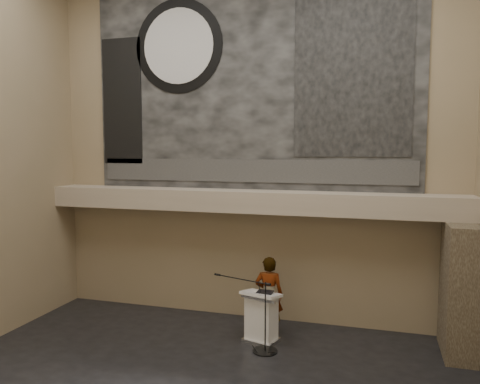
% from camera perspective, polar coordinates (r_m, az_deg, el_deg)
% --- Properties ---
extents(wall_back, '(10.00, 0.02, 8.50)m').
position_cam_1_polar(wall_back, '(11.37, 1.15, 5.64)').
color(wall_back, '#887656').
rests_on(wall_back, floor).
extents(soffit, '(10.00, 0.80, 0.50)m').
position_cam_1_polar(soffit, '(11.05, 0.59, -1.10)').
color(soffit, tan).
rests_on(soffit, wall_back).
extents(sprinkler_left, '(0.04, 0.04, 0.06)m').
position_cam_1_polar(sprinkler_left, '(11.58, -7.13, -2.24)').
color(sprinkler_left, '#B2893D').
rests_on(sprinkler_left, soffit).
extents(sprinkler_right, '(0.04, 0.04, 0.06)m').
position_cam_1_polar(sprinkler_right, '(10.68, 10.38, -2.93)').
color(sprinkler_right, '#B2893D').
rests_on(sprinkler_right, soffit).
extents(banner, '(8.00, 0.05, 5.00)m').
position_cam_1_polar(banner, '(11.44, 1.12, 12.93)').
color(banner, black).
rests_on(banner, wall_back).
extents(banner_text_strip, '(7.76, 0.02, 0.55)m').
position_cam_1_polar(banner_text_strip, '(11.31, 1.05, 2.60)').
color(banner_text_strip, '#313131').
rests_on(banner_text_strip, banner).
extents(banner_clock_rim, '(2.30, 0.02, 2.30)m').
position_cam_1_polar(banner_clock_rim, '(12.16, -7.51, 17.21)').
color(banner_clock_rim, black).
rests_on(banner_clock_rim, banner).
extents(banner_clock_face, '(1.84, 0.02, 1.84)m').
position_cam_1_polar(banner_clock_face, '(12.15, -7.55, 17.22)').
color(banner_clock_face, silver).
rests_on(banner_clock_face, banner).
extents(banner_building_print, '(2.60, 0.02, 3.60)m').
position_cam_1_polar(banner_building_print, '(11.03, 13.54, 13.59)').
color(banner_building_print, black).
rests_on(banner_building_print, banner).
extents(banner_brick_print, '(1.10, 0.02, 3.20)m').
position_cam_1_polar(banner_brick_print, '(12.69, -14.17, 10.66)').
color(banner_brick_print, black).
rests_on(banner_brick_print, banner).
extents(stone_pier, '(0.60, 1.40, 2.70)m').
position_cam_1_polar(stone_pier, '(10.64, 25.17, -10.68)').
color(stone_pier, '#413528').
rests_on(stone_pier, floor).
extents(lectern, '(0.91, 0.76, 1.14)m').
position_cam_1_polar(lectern, '(10.48, 2.62, -14.98)').
color(lectern, silver).
rests_on(lectern, floor).
extents(binder, '(0.34, 0.28, 0.04)m').
position_cam_1_polar(binder, '(10.27, 3.06, -12.09)').
color(binder, black).
rests_on(binder, lectern).
extents(papers, '(0.32, 0.36, 0.00)m').
position_cam_1_polar(papers, '(10.27, 2.10, -12.17)').
color(papers, silver).
rests_on(papers, lectern).
extents(speaker_person, '(0.66, 0.45, 1.78)m').
position_cam_1_polar(speaker_person, '(10.82, 3.55, -12.45)').
color(speaker_person, silver).
rests_on(speaker_person, floor).
extents(mic_stand, '(1.50, 0.67, 1.47)m').
position_cam_1_polar(mic_stand, '(10.17, 2.84, -17.62)').
color(mic_stand, black).
rests_on(mic_stand, floor).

